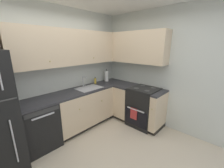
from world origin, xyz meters
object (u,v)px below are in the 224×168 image
dishwasher (39,126)px  soap_bottle (95,81)px  oven_range (144,106)px  paper_towel_roll (106,76)px

dishwasher → soap_bottle: 1.64m
oven_range → dishwasher: bearing=153.6°
oven_range → paper_towel_roll: bearing=94.2°
dishwasher → soap_bottle: size_ratio=5.05×
dishwasher → soap_bottle: soap_bottle is taller
dishwasher → oven_range: bearing=-26.4°
oven_range → soap_bottle: bearing=111.9°
soap_bottle → paper_towel_roll: size_ratio=0.49×
soap_bottle → oven_range: bearing=-68.1°
soap_bottle → paper_towel_roll: bearing=-2.9°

